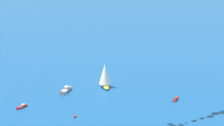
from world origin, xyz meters
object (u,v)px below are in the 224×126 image
motorboat_near_centre (176,99)px  sailboat_offshore (105,75)px  motorboat_inshore (21,107)px  motorboat_far_port (65,91)px  marker_buoy (75,116)px

motorboat_near_centre → sailboat_offshore: sailboat_offshore is taller
motorboat_near_centre → motorboat_inshore: size_ratio=0.97×
motorboat_far_port → marker_buoy: size_ratio=4.81×
motorboat_near_centre → motorboat_far_port: bearing=70.8°
motorboat_near_centre → motorboat_inshore: motorboat_inshore is taller
motorboat_far_port → motorboat_inshore: bearing=132.6°
motorboat_far_port → sailboat_offshore: 20.34m
motorboat_inshore → sailboat_offshore: 43.63m
motorboat_near_centre → motorboat_far_port: 50.15m
motorboat_near_centre → motorboat_inshore: 65.70m
motorboat_far_port → marker_buoy: bearing=-174.2°
motorboat_near_centre → marker_buoy: (-13.22, 44.34, -0.02)m
motorboat_inshore → motorboat_near_centre: bearing=-89.7°
marker_buoy → sailboat_offshore: bearing=-24.8°
motorboat_far_port → motorboat_inshore: motorboat_far_port is taller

